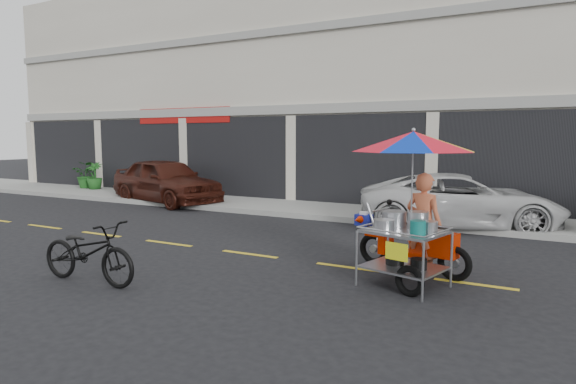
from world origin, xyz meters
The scene contains 10 objects.
ground centered at (0.00, 0.00, 0.00)m, with size 90.00×90.00×0.00m, color black.
sidewalk centered at (0.00, 5.50, 0.07)m, with size 45.00×3.00×0.15m, color gray.
shophouse_block centered at (2.82, 10.59, 4.24)m, with size 36.00×8.11×10.40m.
centerline centered at (0.00, 0.00, 0.00)m, with size 42.00×0.10×0.01m, color gold.
maroon_sedan centered at (-8.30, 4.70, 0.76)m, with size 1.80×4.47×1.52m, color #39140D.
white_pickup centered at (1.05, 4.70, 0.66)m, with size 2.20×4.77×1.32m, color silver.
plant_tall centered at (-13.60, 5.87, 0.69)m, with size 0.97×0.84×1.08m, color #1C511A.
plant_short centered at (-12.96, 5.72, 0.69)m, with size 0.60×0.60×1.07m, color #1C511A.
near_bicycle centered at (-3.18, -2.66, 0.48)m, with size 0.63×1.82×0.95m, color black.
food_vendor_rig centered at (1.12, -0.28, 1.47)m, with size 2.31×2.25×2.34m.
Camera 1 is at (2.81, -7.50, 2.19)m, focal length 30.00 mm.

